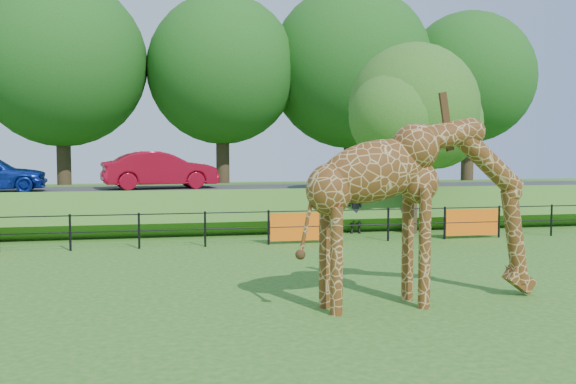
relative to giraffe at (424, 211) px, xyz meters
name	(u,v)px	position (x,y,z in m)	size (l,w,h in m)	color
ground	(237,311)	(-3.66, 0.17, -1.85)	(90.00, 90.00, 0.00)	#2A6318
giraffe	(424,211)	(0.00, 0.00, 0.00)	(5.17, 0.95, 3.69)	#5D3313
perimeter_fence	(205,229)	(-3.66, 8.17, -1.30)	(28.07, 0.10, 1.10)	black
embankment	(192,205)	(-3.66, 15.67, -1.20)	(40.00, 9.00, 1.30)	#2A6318
road	(194,190)	(-3.66, 14.17, -0.49)	(40.00, 5.00, 0.12)	#2E2E30
car_red	(160,170)	(-4.96, 14.65, 0.33)	(1.59, 4.55, 1.50)	#AB0C21
visitor	(355,211)	(1.84, 10.17, -1.05)	(0.58, 0.38, 1.60)	black
tree_east	(416,114)	(3.94, 9.80, 2.44)	(5.40, 4.71, 6.76)	#322616
bg_tree_line	(220,69)	(-1.77, 22.17, 5.35)	(37.30, 8.80, 11.82)	#322616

